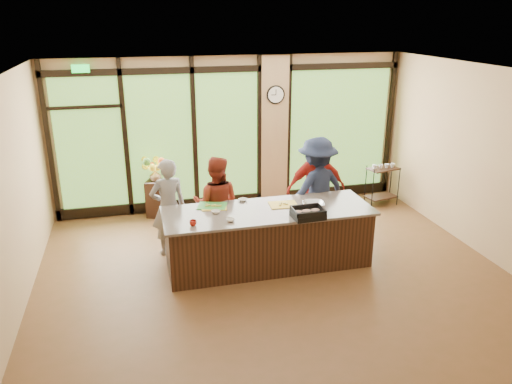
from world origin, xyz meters
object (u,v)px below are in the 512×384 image
island_base (268,238)px  cook_left (168,207)px  cook_right (316,189)px  flower_stand (157,198)px  bar_cart (382,180)px  roasting_pan (308,215)px

island_base → cook_left: (-1.45, 0.77, 0.37)m
cook_right → cook_left: bearing=-17.2°
cook_left → flower_stand: size_ratio=2.25×
island_base → bar_cart: island_base is taller
cook_right → roasting_pan: bearing=47.3°
island_base → bar_cart: (2.98, 1.97, 0.07)m
cook_left → bar_cart: 4.60m
cook_left → roasting_pan: 2.29m
island_base → bar_cart: size_ratio=3.61×
island_base → roasting_pan: 0.83m
cook_left → roasting_pan: bearing=136.2°
island_base → bar_cart: 3.57m
cook_left → roasting_pan: (1.93, -1.22, 0.15)m
roasting_pan → bar_cart: 3.50m
bar_cart → island_base: bearing=-159.5°
cook_right → flower_stand: cook_right is taller
island_base → flower_stand: 2.90m
flower_stand → cook_right: bearing=-11.4°
cook_right → roasting_pan: size_ratio=4.02×
bar_cart → cook_right: bearing=-160.3°
island_base → roasting_pan: bearing=-42.8°
cook_right → bar_cart: 2.31m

